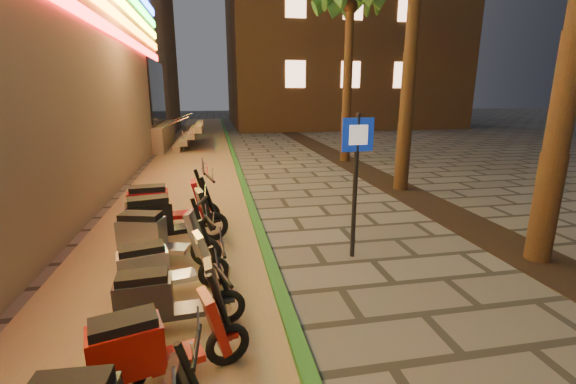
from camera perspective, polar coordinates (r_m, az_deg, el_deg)
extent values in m
plane|color=#474442|center=(4.53, 15.11, -23.64)|extent=(120.00, 120.00, 0.00)
cube|color=#8C7251|center=(13.47, -14.40, 2.24)|extent=(3.40, 60.00, 0.01)
cube|color=#245F23|center=(13.46, -7.17, 2.77)|extent=(0.18, 60.00, 0.10)
cube|color=black|center=(10.11, 21.36, -2.30)|extent=(1.20, 40.00, 0.02)
cube|color=black|center=(21.34, -18.77, 13.87)|extent=(0.08, 5.00, 3.00)
cube|color=gray|center=(21.80, -23.68, 7.61)|extent=(5.00, 6.00, 1.20)
cube|color=#FF1414|center=(9.72, -29.59, 23.07)|extent=(0.06, 26.00, 0.28)
cube|color=gray|center=(21.39, -15.66, 6.96)|extent=(0.35, 5.00, 0.30)
cube|color=gray|center=(21.33, -14.77, 7.81)|extent=(0.35, 5.00, 0.30)
cube|color=gray|center=(21.28, -13.88, 8.67)|extent=(0.35, 5.00, 0.30)
cube|color=gray|center=(21.24, -12.97, 9.52)|extent=(0.35, 5.00, 0.30)
cylinder|color=silver|center=(19.34, -17.54, 9.37)|extent=(2.09, 0.06, 0.81)
cylinder|color=silver|center=(23.31, -16.46, 10.21)|extent=(2.09, 0.06, 0.81)
cube|color=#FFB98C|center=(27.75, 1.11, 17.06)|extent=(1.40, 0.06, 1.80)
cube|color=#FFB98C|center=(28.84, 9.26, 16.79)|extent=(1.40, 0.06, 1.80)
cube|color=#FFB98C|center=(30.42, 16.66, 16.26)|extent=(1.40, 0.06, 1.80)
cube|color=#FFB98C|center=(28.31, 1.16, 26.20)|extent=(1.40, 0.06, 1.80)
cube|color=#FFB98C|center=(29.38, 9.65, 25.59)|extent=(1.40, 0.06, 1.80)
cube|color=#FFB98C|center=(30.93, 17.32, 24.60)|extent=(1.40, 0.06, 1.80)
cylinder|color=#472D19|center=(7.40, 35.82, 11.57)|extent=(0.40, 0.40, 5.45)
cylinder|color=#472D19|center=(11.46, 17.31, 14.32)|extent=(0.40, 0.40, 5.70)
cylinder|color=#472D19|center=(16.06, 8.78, 15.11)|extent=(0.40, 0.40, 5.95)
sphere|color=#472D19|center=(16.37, 9.22, 25.57)|extent=(0.56, 0.56, 0.56)
cylinder|color=black|center=(6.50, 9.89, 0.61)|extent=(0.08, 0.08, 2.45)
cube|color=#0B2495|center=(6.33, 10.32, 8.35)|extent=(0.54, 0.07, 0.54)
cube|color=white|center=(6.31, 10.41, 8.32)|extent=(0.31, 0.04, 0.31)
cylinder|color=black|center=(3.24, -13.94, -25.37)|extent=(0.24, 0.07, 0.65)
cylinder|color=black|center=(3.06, -13.40, -21.32)|extent=(0.07, 0.51, 0.04)
torus|color=black|center=(4.20, -23.52, -23.79)|extent=(0.48, 0.22, 0.47)
cylinder|color=silver|center=(4.20, -23.52, -23.79)|extent=(0.15, 0.12, 0.13)
torus|color=black|center=(4.32, -8.91, -21.40)|extent=(0.48, 0.22, 0.47)
cylinder|color=silver|center=(4.32, -8.91, -21.40)|extent=(0.15, 0.12, 0.13)
cube|color=maroon|center=(4.21, -16.21, -22.37)|extent=(0.57, 0.44, 0.07)
cube|color=maroon|center=(4.05, -22.82, -20.69)|extent=(0.71, 0.51, 0.46)
cube|color=black|center=(3.90, -23.22, -17.48)|extent=(0.63, 0.44, 0.11)
cube|color=maroon|center=(4.12, -10.87, -18.27)|extent=(0.34, 0.42, 0.64)
cylinder|color=black|center=(4.04, -10.09, -15.91)|extent=(0.26, 0.13, 0.68)
cylinder|color=black|center=(3.91, -9.63, -12.08)|extent=(0.19, 0.52, 0.04)
cube|color=maroon|center=(4.26, -8.98, -20.20)|extent=(0.23, 0.18, 0.05)
torus|color=black|center=(4.97, -21.09, -17.15)|extent=(0.47, 0.12, 0.46)
cylinder|color=silver|center=(4.97, -21.09, -17.15)|extent=(0.13, 0.10, 0.12)
torus|color=black|center=(4.95, -9.07, -16.45)|extent=(0.47, 0.12, 0.46)
cylinder|color=silver|center=(4.95, -9.07, -16.45)|extent=(0.13, 0.10, 0.12)
cube|color=#242629|center=(4.92, -15.22, -16.54)|extent=(0.51, 0.34, 0.07)
cube|color=#242629|center=(4.84, -20.51, -14.51)|extent=(0.65, 0.38, 0.44)
cube|color=black|center=(4.72, -20.79, -11.76)|extent=(0.57, 0.33, 0.11)
cube|color=#242629|center=(4.79, -10.74, -13.48)|extent=(0.26, 0.37, 0.63)
cylinder|color=black|center=(4.71, -10.08, -11.50)|extent=(0.25, 0.08, 0.66)
cylinder|color=black|center=(4.60, -9.68, -8.27)|extent=(0.08, 0.52, 0.04)
cube|color=#242629|center=(4.89, -9.13, -15.38)|extent=(0.20, 0.14, 0.05)
torus|color=black|center=(5.67, -21.14, -12.97)|extent=(0.48, 0.21, 0.47)
cylinder|color=silver|center=(5.67, -21.14, -12.97)|extent=(0.15, 0.12, 0.13)
torus|color=black|center=(5.80, -10.91, -11.58)|extent=(0.48, 0.21, 0.47)
cylinder|color=silver|center=(5.80, -10.91, -11.58)|extent=(0.15, 0.12, 0.13)
cube|color=silver|center=(5.70, -16.08, -12.00)|extent=(0.56, 0.42, 0.07)
cube|color=silver|center=(5.56, -20.64, -10.46)|extent=(0.70, 0.49, 0.45)
cube|color=black|center=(5.46, -20.88, -7.95)|extent=(0.62, 0.42, 0.11)
cube|color=silver|center=(5.65, -12.33, -8.96)|extent=(0.32, 0.41, 0.64)
cylinder|color=black|center=(5.59, -11.79, -7.16)|extent=(0.26, 0.12, 0.67)
cylinder|color=black|center=(5.50, -11.48, -4.29)|extent=(0.17, 0.52, 0.04)
cube|color=silver|center=(5.75, -10.97, -10.61)|extent=(0.22, 0.17, 0.05)
torus|color=black|center=(6.83, -21.21, -8.01)|extent=(0.53, 0.23, 0.52)
cylinder|color=silver|center=(6.83, -21.21, -8.01)|extent=(0.16, 0.13, 0.14)
torus|color=black|center=(6.44, -12.07, -8.67)|extent=(0.53, 0.23, 0.52)
cylinder|color=silver|center=(6.44, -12.07, -8.67)|extent=(0.16, 0.13, 0.14)
cube|color=#9D9CA4|center=(6.61, -16.88, -8.03)|extent=(0.62, 0.47, 0.08)
cube|color=#9D9CA4|center=(6.70, -20.81, -5.77)|extent=(0.77, 0.55, 0.50)
cube|color=black|center=(6.61, -21.04, -3.41)|extent=(0.68, 0.47, 0.12)
cube|color=#9D9CA4|center=(6.36, -13.45, -5.78)|extent=(0.36, 0.45, 0.70)
cylinder|color=black|center=(6.28, -12.95, -4.10)|extent=(0.28, 0.14, 0.74)
cylinder|color=black|center=(6.17, -12.67, -1.30)|extent=(0.19, 0.57, 0.04)
cube|color=#9D9CA4|center=(6.40, -12.13, -7.68)|extent=(0.25, 0.19, 0.06)
torus|color=black|center=(7.37, -20.31, -6.06)|extent=(0.58, 0.23, 0.57)
cylinder|color=silver|center=(7.37, -20.31, -6.06)|extent=(0.17, 0.14, 0.15)
torus|color=black|center=(7.51, -10.93, -5.03)|extent=(0.58, 0.23, 0.57)
cylinder|color=silver|center=(7.51, -10.93, -5.03)|extent=(0.17, 0.14, 0.15)
cube|color=black|center=(7.40, -15.68, -5.25)|extent=(0.67, 0.49, 0.09)
cube|color=black|center=(7.27, -19.84, -3.65)|extent=(0.84, 0.57, 0.55)
cube|color=black|center=(7.19, -20.05, -1.24)|extent=(0.74, 0.49, 0.13)
cube|color=black|center=(7.36, -12.23, -2.43)|extent=(0.38, 0.49, 0.77)
cylinder|color=black|center=(7.32, -11.74, -0.73)|extent=(0.31, 0.14, 0.81)
cylinder|color=black|center=(7.25, -11.45, 1.99)|extent=(0.18, 0.63, 0.05)
cube|color=black|center=(7.46, -10.98, -4.08)|extent=(0.27, 0.20, 0.07)
torus|color=black|center=(8.28, -20.32, -3.85)|extent=(0.57, 0.16, 0.56)
cylinder|color=silver|center=(8.28, -20.32, -3.85)|extent=(0.16, 0.12, 0.15)
torus|color=black|center=(8.26, -11.92, -3.29)|extent=(0.57, 0.16, 0.56)
cylinder|color=silver|center=(8.26, -11.92, -3.29)|extent=(0.16, 0.12, 0.15)
cube|color=maroon|center=(8.23, -16.22, -3.30)|extent=(0.62, 0.42, 0.09)
cube|color=maroon|center=(8.18, -19.91, -1.72)|extent=(0.79, 0.48, 0.54)
cube|color=black|center=(8.11, -20.10, 0.41)|extent=(0.70, 0.40, 0.13)
cube|color=maroon|center=(8.15, -13.12, -0.90)|extent=(0.32, 0.46, 0.76)
cylinder|color=black|center=(8.10, -12.67, 0.62)|extent=(0.30, 0.10, 0.80)
cylinder|color=black|center=(8.03, -12.42, 3.04)|extent=(0.10, 0.63, 0.05)
cube|color=maroon|center=(8.22, -11.97, -2.42)|extent=(0.25, 0.17, 0.06)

